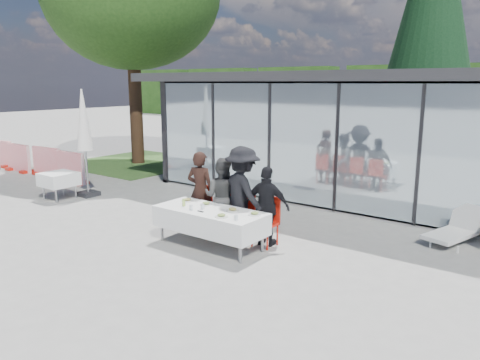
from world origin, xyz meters
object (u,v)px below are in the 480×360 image
object	(u,v)px
diner_c	(242,194)
spare_table_left	(59,179)
folded_eyeglasses	(200,211)
diner_chair_a	(201,205)
diner_d	(267,206)
diner_a	(200,191)
diner_chair_b	(223,209)
diner_chair_d	(267,219)
construction_barriers	(9,157)
lounger	(456,229)
plate_b	(206,204)
juice_bottle	(184,203)
conifer_tree	(433,7)
market_umbrella	(84,127)
plate_c	(233,210)
diner_chair_c	(243,214)
plate_a	(187,200)
plate_d	(255,214)
plate_extra	(221,216)
dining_table	(210,220)
diner_b	(222,196)

from	to	relation	value
diner_c	spare_table_left	bearing A→B (deg)	21.63
folded_eyeglasses	diner_chair_a	bearing A→B (deg)	130.93
diner_c	diner_d	size ratio (longest dim) A/B	1.22
diner_a	diner_chair_b	world-z (taller)	diner_a
diner_chair_d	folded_eyeglasses	size ratio (longest dim) A/B	6.96
construction_barriers	lounger	world-z (taller)	construction_barriers
diner_d	construction_barriers	size ratio (longest dim) A/B	0.17
plate_b	construction_barriers	world-z (taller)	construction_barriers
diner_c	juice_bottle	size ratio (longest dim) A/B	13.13
diner_c	conifer_tree	bearing A→B (deg)	-71.99
diner_chair_a	spare_table_left	bearing A→B (deg)	-175.96
conifer_tree	market_umbrella	bearing A→B (deg)	-116.86
market_umbrella	diner_a	bearing A→B (deg)	-4.45
diner_chair_b	plate_b	xyz separation A→B (m)	(0.00, -0.54, 0.24)
diner_d	spare_table_left	size ratio (longest dim) A/B	1.84
plate_b	plate_c	size ratio (longest dim) A/B	1.00
diner_chair_d	conifer_tree	xyz separation A→B (m)	(-0.48, 11.91, 5.45)
juice_bottle	folded_eyeglasses	xyz separation A→B (m)	(0.55, -0.12, -0.07)
diner_chair_c	construction_barriers	world-z (taller)	construction_barriers
diner_chair_b	folded_eyeglasses	distance (m)	1.04
spare_table_left	market_umbrella	xyz separation A→B (m)	(0.32, 0.68, 1.41)
plate_a	plate_c	world-z (taller)	same
diner_d	construction_barriers	xyz separation A→B (m)	(-12.34, 1.20, -0.35)
diner_chair_c	plate_d	world-z (taller)	diner_chair_c
plate_a	plate_extra	distance (m)	1.39
diner_a	folded_eyeglasses	bearing A→B (deg)	118.87
plate_b	lounger	distance (m)	5.10
plate_b	diner_chair_b	bearing A→B (deg)	90.23
diner_chair_a	lounger	world-z (taller)	diner_chair_a
dining_table	diner_chair_b	xyz separation A→B (m)	(-0.29, 0.75, -0.00)
diner_chair_b	plate_d	world-z (taller)	diner_chair_b
diner_chair_a	plate_extra	distance (m)	1.75
diner_chair_c	market_umbrella	world-z (taller)	market_umbrella
plate_b	diner_b	bearing A→B (deg)	90.24
diner_c	plate_d	xyz separation A→B (m)	(0.67, -0.52, -0.19)
diner_d	plate_b	world-z (taller)	diner_d
diner_chair_c	juice_bottle	size ratio (longest dim) A/B	6.64
diner_d	diner_chair_a	bearing A→B (deg)	-12.20
diner_chair_a	plate_d	xyz separation A→B (m)	(1.82, -0.54, 0.24)
plate_extra	diner_a	bearing A→B (deg)	144.58
diner_b	diner_d	world-z (taller)	diner_b
diner_a	plate_a	size ratio (longest dim) A/B	6.80
plate_b	diner_chair_a	bearing A→B (deg)	138.70
diner_chair_a	diner_c	distance (m)	1.22
construction_barriers	lounger	distance (m)	15.35
diner_chair_b	diner_b	bearing A→B (deg)	-90.00
diner_b	construction_barriers	bearing A→B (deg)	-23.21
plate_a	diner_d	bearing A→B (deg)	17.41
plate_a	plate_b	size ratio (longest dim) A/B	1.00
diner_c	construction_barriers	size ratio (longest dim) A/B	0.21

